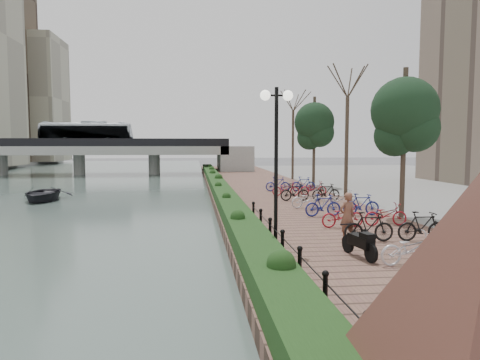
{
  "coord_description": "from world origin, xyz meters",
  "views": [
    {
      "loc": [
        -1.09,
        -8.8,
        3.69
      ],
      "look_at": [
        1.09,
        11.49,
        2.0
      ],
      "focal_mm": 32.0,
      "sensor_mm": 36.0,
      "label": 1
    }
  ],
  "objects": [
    {
      "name": "ground",
      "position": [
        0.0,
        0.0,
        0.0
      ],
      "size": [
        220.0,
        220.0,
        0.0
      ],
      "primitive_type": "plane",
      "color": "#59595B",
      "rests_on": "ground"
    },
    {
      "name": "river_water",
      "position": [
        -15.0,
        25.0,
        0.01
      ],
      "size": [
        30.0,
        130.0,
        0.02
      ],
      "primitive_type": "cube",
      "color": "#455750",
      "rests_on": "ground"
    },
    {
      "name": "promenade",
      "position": [
        4.0,
        17.5,
        0.25
      ],
      "size": [
        8.0,
        75.0,
        0.5
      ],
      "primitive_type": "cube",
      "color": "brown",
      "rests_on": "ground"
    },
    {
      "name": "hedge",
      "position": [
        0.6,
        20.0,
        0.8
      ],
      "size": [
        1.1,
        56.0,
        0.6
      ],
      "primitive_type": "cube",
      "color": "#1B3814",
      "rests_on": "promenade"
    },
    {
      "name": "chain_fence",
      "position": [
        1.4,
        2.0,
        0.85
      ],
      "size": [
        0.1,
        14.1,
        0.7
      ],
      "color": "black",
      "rests_on": "promenade"
    },
    {
      "name": "lamppost",
      "position": [
        1.44,
        4.22,
        4.06
      ],
      "size": [
        1.02,
        0.32,
        4.94
      ],
      "color": "black",
      "rests_on": "promenade"
    },
    {
      "name": "motorcycle",
      "position": [
        3.54,
        2.67,
        0.94
      ],
      "size": [
        0.72,
        1.48,
        0.89
      ],
      "primitive_type": null,
      "rotation": [
        0.0,
        0.0,
        0.2
      ],
      "color": "black",
      "rests_on": "promenade"
    },
    {
      "name": "pedestrian",
      "position": [
        4.0,
        4.91,
        1.3
      ],
      "size": [
        0.66,
        0.52,
        1.6
      ],
      "primitive_type": "imported",
      "rotation": [
        0.0,
        0.0,
        3.41
      ],
      "color": "brown",
      "rests_on": "promenade"
    },
    {
      "name": "bicycle_parking",
      "position": [
        5.5,
        10.79,
        0.97
      ],
      "size": [
        2.4,
        19.89,
        1.0
      ],
      "color": "silver",
      "rests_on": "promenade"
    },
    {
      "name": "street_trees",
      "position": [
        8.0,
        12.68,
        3.69
      ],
      "size": [
        3.2,
        37.12,
        6.8
      ],
      "color": "#352A1F",
      "rests_on": "promenade"
    },
    {
      "name": "bridge",
      "position": [
        -14.79,
        45.0,
        3.37
      ],
      "size": [
        36.0,
        10.77,
        6.5
      ],
      "color": "gray",
      "rests_on": "ground"
    },
    {
      "name": "boat",
      "position": [
        -11.0,
        20.31,
        0.48
      ],
      "size": [
        3.46,
        4.64,
        0.92
      ],
      "primitive_type": "imported",
      "rotation": [
        0.0,
        0.0,
        0.07
      ],
      "color": "black",
      "rests_on": "river_water"
    }
  ]
}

